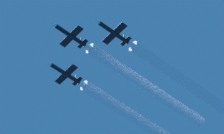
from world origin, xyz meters
TOP-DOWN VIEW (x-y plane):
  - jet_lead at (-0.41, 7.64)m, footprint 8.96×13.05m
  - jet_left_wingman at (-10.71, -0.23)m, footprint 8.96×13.05m
  - jet_right_wingman at (10.65, 0.76)m, footprint 8.96×13.05m
  - smoke_trail_lead at (-0.41, -22.71)m, footprint 3.55×48.81m
  - smoke_trail_left_wingman at (-10.71, -32.44)m, footprint 3.55×52.55m
  - smoke_trail_right_wingman at (10.65, -29.30)m, footprint 3.55×48.23m

SIDE VIEW (x-z plane):
  - smoke_trail_left_wingman at x=-10.71m, z-range 157.14..160.68m
  - jet_left_wingman at x=-10.71m, z-range 157.37..160.51m
  - smoke_trail_right_wingman at x=10.65m, z-range 157.33..160.88m
  - jet_right_wingman at x=10.65m, z-range 157.57..160.70m
  - smoke_trail_lead at x=-0.41m, z-range 159.36..162.90m
  - jet_lead at x=-0.41m, z-range 159.59..162.73m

